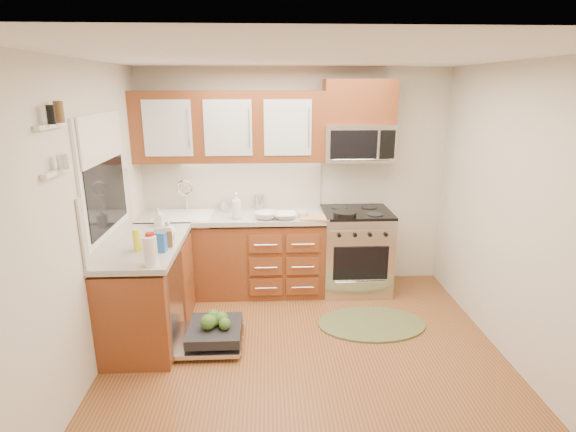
{
  "coord_description": "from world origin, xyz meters",
  "views": [
    {
      "loc": [
        -0.32,
        -3.38,
        2.3
      ],
      "look_at": [
        -0.12,
        0.85,
        1.07
      ],
      "focal_mm": 28.0,
      "sensor_mm": 36.0,
      "label": 1
    }
  ],
  "objects_px": {
    "bowl_a": "(285,216)",
    "paper_towel_roll": "(150,251)",
    "rug": "(372,324)",
    "upper_cabinets": "(229,127)",
    "stock_pot": "(229,206)",
    "range": "(355,251)",
    "sink": "(184,226)",
    "cup": "(303,213)",
    "cutting_board": "(315,218)",
    "microwave": "(358,142)",
    "skillet": "(345,214)",
    "dishwasher": "(211,335)",
    "bowl_b": "(266,215)"
  },
  "relations": [
    {
      "from": "upper_cabinets",
      "to": "dishwasher",
      "type": "height_order",
      "value": "upper_cabinets"
    },
    {
      "from": "skillet",
      "to": "cup",
      "type": "relative_size",
      "value": 2.15
    },
    {
      "from": "microwave",
      "to": "skillet",
      "type": "bearing_deg",
      "value": -118.34
    },
    {
      "from": "upper_cabinets",
      "to": "paper_towel_roll",
      "type": "distance_m",
      "value": 1.87
    },
    {
      "from": "upper_cabinets",
      "to": "stock_pot",
      "type": "bearing_deg",
      "value": 149.34
    },
    {
      "from": "stock_pot",
      "to": "cup",
      "type": "bearing_deg",
      "value": -20.78
    },
    {
      "from": "microwave",
      "to": "skillet",
      "type": "relative_size",
      "value": 3.05
    },
    {
      "from": "sink",
      "to": "paper_towel_roll",
      "type": "bearing_deg",
      "value": -90.0
    },
    {
      "from": "dishwasher",
      "to": "paper_towel_roll",
      "type": "xyz_separation_m",
      "value": [
        -0.39,
        -0.32,
        0.95
      ]
    },
    {
      "from": "cup",
      "to": "stock_pot",
      "type": "bearing_deg",
      "value": 159.22
    },
    {
      "from": "dishwasher",
      "to": "stock_pot",
      "type": "xyz_separation_m",
      "value": [
        0.09,
        1.3,
        0.88
      ]
    },
    {
      "from": "sink",
      "to": "stock_pot",
      "type": "distance_m",
      "value": 0.55
    },
    {
      "from": "cutting_board",
      "to": "paper_towel_roll",
      "type": "height_order",
      "value": "paper_towel_roll"
    },
    {
      "from": "cutting_board",
      "to": "microwave",
      "type": "bearing_deg",
      "value": 33.42
    },
    {
      "from": "microwave",
      "to": "dishwasher",
      "type": "distance_m",
      "value": 2.55
    },
    {
      "from": "rug",
      "to": "cup",
      "type": "relative_size",
      "value": 9.25
    },
    {
      "from": "rug",
      "to": "cutting_board",
      "type": "xyz_separation_m",
      "value": [
        -0.52,
        0.63,
        0.93
      ]
    },
    {
      "from": "range",
      "to": "rug",
      "type": "distance_m",
      "value": 0.96
    },
    {
      "from": "cutting_board",
      "to": "bowl_b",
      "type": "height_order",
      "value": "bowl_b"
    },
    {
      "from": "rug",
      "to": "paper_towel_roll",
      "type": "distance_m",
      "value": 2.29
    },
    {
      "from": "range",
      "to": "rug",
      "type": "xyz_separation_m",
      "value": [
        0.02,
        -0.84,
        -0.46
      ]
    },
    {
      "from": "microwave",
      "to": "sink",
      "type": "height_order",
      "value": "microwave"
    },
    {
      "from": "skillet",
      "to": "cup",
      "type": "height_order",
      "value": "cup"
    },
    {
      "from": "cutting_board",
      "to": "bowl_a",
      "type": "relative_size",
      "value": 1.25
    },
    {
      "from": "sink",
      "to": "rug",
      "type": "xyz_separation_m",
      "value": [
        1.95,
        -0.83,
        -0.79
      ]
    },
    {
      "from": "microwave",
      "to": "paper_towel_roll",
      "type": "distance_m",
      "value": 2.57
    },
    {
      "from": "range",
      "to": "rug",
      "type": "relative_size",
      "value": 0.89
    },
    {
      "from": "sink",
      "to": "bowl_a",
      "type": "height_order",
      "value": "bowl_a"
    },
    {
      "from": "dishwasher",
      "to": "paper_towel_roll",
      "type": "bearing_deg",
      "value": -140.63
    },
    {
      "from": "microwave",
      "to": "rug",
      "type": "bearing_deg",
      "value": -88.63
    },
    {
      "from": "upper_cabinets",
      "to": "bowl_a",
      "type": "bearing_deg",
      "value": -29.04
    },
    {
      "from": "skillet",
      "to": "cutting_board",
      "type": "relative_size",
      "value": 0.79
    },
    {
      "from": "paper_towel_roll",
      "to": "bowl_a",
      "type": "distance_m",
      "value": 1.69
    },
    {
      "from": "dishwasher",
      "to": "bowl_b",
      "type": "xyz_separation_m",
      "value": [
        0.52,
        0.95,
        0.86
      ]
    },
    {
      "from": "upper_cabinets",
      "to": "range",
      "type": "bearing_deg",
      "value": -5.89
    },
    {
      "from": "paper_towel_roll",
      "to": "bowl_b",
      "type": "distance_m",
      "value": 1.56
    },
    {
      "from": "upper_cabinets",
      "to": "stock_pot",
      "type": "xyz_separation_m",
      "value": [
        -0.04,
        0.03,
        -0.89
      ]
    },
    {
      "from": "sink",
      "to": "bowl_a",
      "type": "xyz_separation_m",
      "value": [
        1.11,
        -0.17,
        0.16
      ]
    },
    {
      "from": "dishwasher",
      "to": "rug",
      "type": "height_order",
      "value": "dishwasher"
    },
    {
      "from": "range",
      "to": "sink",
      "type": "relative_size",
      "value": 1.53
    },
    {
      "from": "skillet",
      "to": "paper_towel_roll",
      "type": "xyz_separation_m",
      "value": [
        -1.76,
        -1.25,
        0.07
      ]
    },
    {
      "from": "cutting_board",
      "to": "bowl_a",
      "type": "distance_m",
      "value": 0.32
    },
    {
      "from": "range",
      "to": "sink",
      "type": "distance_m",
      "value": 1.96
    },
    {
      "from": "rug",
      "to": "paper_towel_roll",
      "type": "bearing_deg",
      "value": -162.75
    },
    {
      "from": "skillet",
      "to": "bowl_a",
      "type": "distance_m",
      "value": 0.65
    },
    {
      "from": "upper_cabinets",
      "to": "microwave",
      "type": "bearing_deg",
      "value": -1.02
    },
    {
      "from": "microwave",
      "to": "paper_towel_roll",
      "type": "height_order",
      "value": "microwave"
    },
    {
      "from": "range",
      "to": "microwave",
      "type": "relative_size",
      "value": 1.25
    },
    {
      "from": "bowl_a",
      "to": "paper_towel_roll",
      "type": "bearing_deg",
      "value": -131.16
    },
    {
      "from": "paper_towel_roll",
      "to": "rug",
      "type": "bearing_deg",
      "value": 17.25
    }
  ]
}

